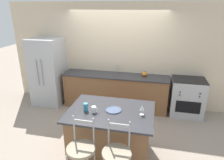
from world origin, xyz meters
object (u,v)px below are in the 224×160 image
at_px(bar_stool_far, 117,159).
at_px(pumpkin_decoration, 144,74).
at_px(wine_glass, 142,108).
at_px(tumbler_cup, 86,107).
at_px(bar_stool_near, 82,154).
at_px(dinner_plate, 114,110).
at_px(refrigerator, 48,72).
at_px(oven_range, 187,97).
at_px(coffee_mug, 94,109).

relative_size(bar_stool_far, pumpkin_decoration, 8.29).
height_order(wine_glass, tumbler_cup, wine_glass).
xyz_separation_m(tumbler_cup, pumpkin_decoration, (0.84, 2.02, -0.02)).
xyz_separation_m(bar_stool_near, pumpkin_decoration, (0.69, 2.69, 0.38)).
relative_size(bar_stool_far, dinner_plate, 4.06).
xyz_separation_m(bar_stool_far, wine_glass, (0.27, 0.72, 0.46)).
relative_size(refrigerator, bar_stool_far, 1.61).
distance_m(wine_glass, tumbler_cup, 0.94).
relative_size(bar_stool_near, wine_glass, 6.38).
height_order(refrigerator, bar_stool_near, refrigerator).
xyz_separation_m(oven_range, tumbler_cup, (-1.92, -1.94, 0.51)).
height_order(bar_stool_near, wine_glass, bar_stool_near).
bearing_deg(refrigerator, coffee_mug, -44.65).
distance_m(bar_stool_far, coffee_mug, 0.89).
xyz_separation_m(bar_stool_near, tumbler_cup, (-0.16, 0.67, 0.40)).
height_order(coffee_mug, tumbler_cup, tumbler_cup).
xyz_separation_m(bar_stool_far, pumpkin_decoration, (0.18, 2.67, 0.38)).
bearing_deg(coffee_mug, pumpkin_decoration, 71.31).
bearing_deg(oven_range, bar_stool_near, -124.07).
height_order(oven_range, pumpkin_decoration, pumpkin_decoration).
bearing_deg(oven_range, wine_glass, -117.71).
bearing_deg(oven_range, tumbler_cup, -134.69).
xyz_separation_m(coffee_mug, pumpkin_decoration, (0.69, 2.04, -0.00)).
height_order(refrigerator, tumbler_cup, refrigerator).
distance_m(bar_stool_near, tumbler_cup, 0.79).
bearing_deg(pumpkin_decoration, tumbler_cup, -112.68).
bearing_deg(oven_range, coffee_mug, -131.98).
height_order(bar_stool_far, wine_glass, bar_stool_far).
bearing_deg(pumpkin_decoration, oven_range, -4.50).
height_order(oven_range, coffee_mug, coffee_mug).
bearing_deg(tumbler_cup, pumpkin_decoration, 67.32).
distance_m(oven_range, bar_stool_far, 2.87).
bearing_deg(coffee_mug, oven_range, 48.02).
height_order(bar_stool_far, tumbler_cup, bar_stool_far).
relative_size(bar_stool_near, pumpkin_decoration, 8.29).
bearing_deg(tumbler_cup, oven_range, 45.31).
distance_m(bar_stool_near, dinner_plate, 0.90).
bearing_deg(tumbler_cup, refrigerator, 133.29).
relative_size(oven_range, coffee_mug, 8.26).
relative_size(oven_range, tumbler_cup, 7.02).
bearing_deg(tumbler_cup, wine_glass, 4.30).
relative_size(dinner_plate, pumpkin_decoration, 2.04).
bearing_deg(dinner_plate, wine_glass, -5.02).
bearing_deg(pumpkin_decoration, bar_stool_near, -104.38).
height_order(refrigerator, bar_stool_far, refrigerator).
xyz_separation_m(dinner_plate, coffee_mug, (-0.30, -0.13, 0.04)).
bearing_deg(bar_stool_far, bar_stool_near, -177.66).
relative_size(wine_glass, pumpkin_decoration, 1.30).
bearing_deg(pumpkin_decoration, dinner_plate, -101.48).
relative_size(tumbler_cup, pumpkin_decoration, 0.99).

